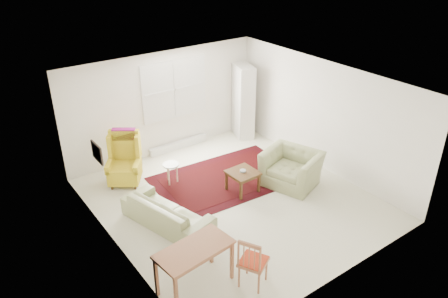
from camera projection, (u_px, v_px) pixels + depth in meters
room at (227, 141)px, 8.56m from camera, size 5.04×5.54×2.51m
rug at (226, 178)px, 9.70m from camera, size 3.21×2.18×0.03m
sofa at (167, 207)px, 8.08m from camera, size 1.18×1.97×0.74m
armchair at (292, 165)px, 9.36m from camera, size 1.32×1.41×0.89m
wingback_chair at (123, 160)px, 9.29m from camera, size 0.96×0.97×1.17m
coffee_table at (243, 181)px, 9.17m from camera, size 0.59×0.59×0.47m
stool at (171, 173)px, 9.46m from camera, size 0.46×0.46×0.47m
cabinet at (243, 101)px, 11.32m from camera, size 0.61×0.85×1.92m
desk at (195, 268)px, 6.66m from camera, size 1.24×0.72×0.75m
desk_chair at (253, 260)px, 6.68m from camera, size 0.55×0.55×0.92m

